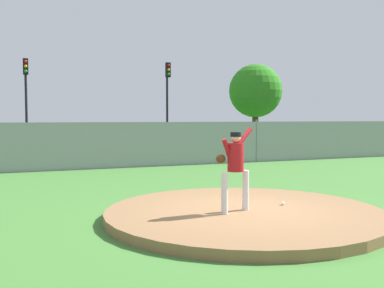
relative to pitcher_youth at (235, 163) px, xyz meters
The scene contains 12 objects.
ground_plane 6.26m from the pitcher_youth, 87.26° to the left, with size 80.00×80.00×0.00m, color #427A33.
asphalt_strip 14.69m from the pitcher_youth, 88.85° to the left, with size 44.00×7.00×0.01m, color #2B2B2D.
pitchers_mound 1.12m from the pitcher_youth, 25.33° to the left, with size 5.64×5.64×0.19m, color olive.
pitcher_youth is the anchor object (origin of this frame).
baseball 1.59m from the pitcher_youth, ahead, with size 0.07×0.07×0.07m, color white.
chainlink_fence 10.15m from the pitcher_youth, 88.34° to the left, with size 31.38×0.07×1.98m.
parked_car_white 17.11m from the pitcher_youth, 61.80° to the left, with size 2.13×4.39×1.79m.
parked_car_burgundy 15.18m from the pitcher_youth, 74.42° to the left, with size 2.08×4.42×1.67m.
traffic_cone_orange 11.88m from the pitcher_youth, 87.50° to the left, with size 0.40×0.40×0.55m.
traffic_light_near 19.62m from the pitcher_youth, 99.12° to the left, with size 0.28×0.46×5.39m.
traffic_light_far 19.40m from the pitcher_youth, 74.41° to the left, with size 0.28×0.46×5.47m.
tree_slender_far 25.25m from the pitcher_youth, 58.32° to the left, with size 3.99×3.99×6.08m.
Camera 1 is at (-4.41, -7.80, 2.04)m, focal length 41.48 mm.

